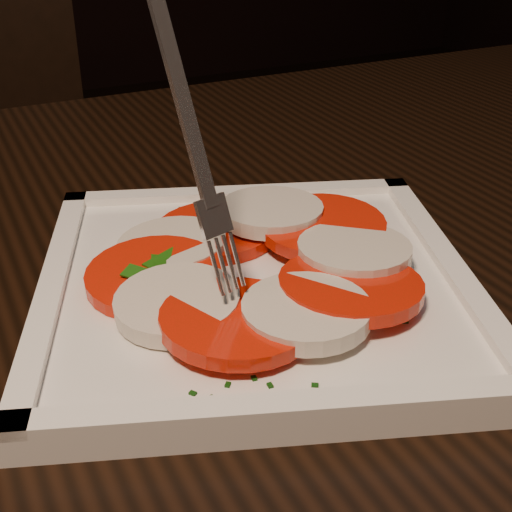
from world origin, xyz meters
The scene contains 4 objects.
table centered at (-0.23, -0.10, 0.65)m, with size 1.20×0.80×0.75m.
plate centered at (-0.28, -0.18, 0.76)m, with size 0.26×0.26×0.01m, color white.
caprese_salad centered at (-0.28, -0.18, 0.77)m, with size 0.20×0.23×0.02m.
fork centered at (-0.32, -0.18, 0.87)m, with size 0.03×0.06×0.16m, color white, non-canonical shape.
Camera 1 is at (-0.44, -0.51, 0.99)m, focal length 50.00 mm.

